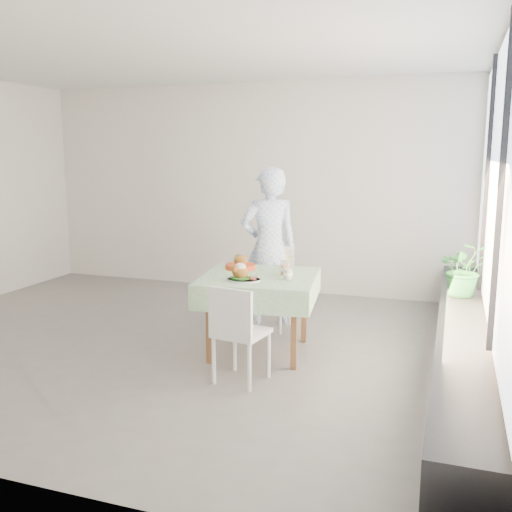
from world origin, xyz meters
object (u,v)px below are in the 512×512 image
at_px(chair_far, 270,303).
at_px(potted_plant, 465,269).
at_px(diner, 269,247).
at_px(main_dish, 242,275).
at_px(juice_cup_orange, 285,268).
at_px(cafe_table, 259,305).
at_px(chair_near, 241,352).

relative_size(chair_far, potted_plant, 1.65).
relative_size(diner, potted_plant, 3.24).
xyz_separation_m(main_dish, juice_cup_orange, (0.30, 0.36, 0.01)).
xyz_separation_m(chair_far, main_dish, (0.06, -1.02, 0.52)).
bearing_deg(main_dish, cafe_table, 73.34).
bearing_deg(potted_plant, juice_cup_orange, -155.21).
height_order(chair_near, main_dish, main_dish).
distance_m(cafe_table, potted_plant, 2.01).
height_order(main_dish, potted_plant, potted_plant).
relative_size(main_dish, potted_plant, 0.59).
distance_m(chair_far, diner, 0.60).
bearing_deg(chair_near, chair_far, 98.68).
xyz_separation_m(juice_cup_orange, potted_plant, (1.58, 0.73, -0.04)).
height_order(main_dish, juice_cup_orange, juice_cup_orange).
height_order(juice_cup_orange, potted_plant, potted_plant).
distance_m(cafe_table, juice_cup_orange, 0.42).
relative_size(diner, juice_cup_orange, 6.33).
bearing_deg(potted_plant, main_dish, -150.00).
xyz_separation_m(chair_far, chair_near, (0.23, -1.50, -0.02)).
relative_size(chair_far, main_dish, 2.82).
bearing_deg(chair_near, diner, 99.75).
height_order(cafe_table, chair_near, chair_near).
distance_m(diner, main_dish, 1.13).
height_order(cafe_table, juice_cup_orange, juice_cup_orange).
xyz_separation_m(cafe_table, potted_plant, (1.81, 0.83, 0.31)).
xyz_separation_m(diner, potted_plant, (1.99, -0.04, -0.10)).
bearing_deg(potted_plant, diner, 178.89).
relative_size(chair_near, juice_cup_orange, 3.01).
bearing_deg(diner, main_dish, 63.10).
xyz_separation_m(cafe_table, chair_near, (0.09, -0.73, -0.21)).
relative_size(cafe_table, juice_cup_orange, 4.29).
relative_size(chair_far, chair_near, 1.07).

